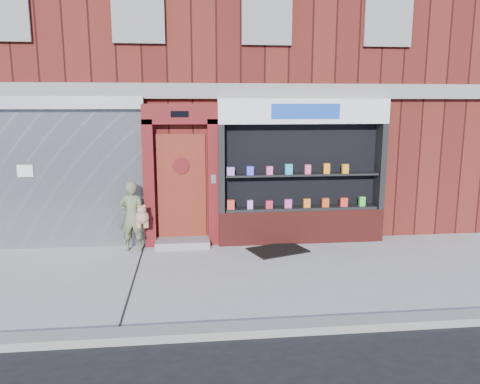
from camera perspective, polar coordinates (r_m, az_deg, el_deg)
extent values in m
plane|color=#9E9E99|center=(8.20, -1.77, -10.02)|extent=(80.00, 80.00, 0.00)
cube|color=gray|center=(6.21, -0.12, -16.50)|extent=(60.00, 0.30, 0.12)
cube|color=#511612|center=(13.70, -3.96, 15.31)|extent=(12.00, 8.00, 8.00)
cube|color=gray|center=(9.58, -2.82, 12.20)|extent=(12.00, 0.16, 0.30)
cube|color=black|center=(10.37, -27.15, 20.15)|extent=(0.90, 0.06, 1.40)
cube|color=black|center=(9.84, -12.36, 21.61)|extent=(0.90, 0.06, 1.40)
cube|color=gray|center=(9.80, -12.39, 21.66)|extent=(1.00, 0.06, 1.50)
cube|color=black|center=(9.93, 3.27, 21.73)|extent=(0.90, 0.06, 1.40)
cube|color=gray|center=(9.89, 3.32, 21.78)|extent=(1.00, 0.06, 1.50)
cube|color=black|center=(10.62, 17.63, 20.55)|extent=(0.90, 0.06, 1.40)
cube|color=gray|center=(10.58, 17.72, 20.58)|extent=(1.00, 0.06, 1.50)
cube|color=gray|center=(9.99, -20.18, 1.42)|extent=(3.00, 0.10, 2.80)
cube|color=slate|center=(9.82, -20.84, 10.14)|extent=(3.10, 0.30, 0.24)
cube|color=white|center=(10.13, -24.73, 2.35)|extent=(0.30, 0.01, 0.24)
cube|color=#5E1012|center=(9.67, -11.01, 0.99)|extent=(0.22, 0.28, 2.60)
cube|color=#5E1012|center=(9.65, -3.29, 1.15)|extent=(0.22, 0.28, 2.60)
cube|color=#5E1012|center=(9.51, -7.35, 9.42)|extent=(1.50, 0.28, 0.40)
cube|color=black|center=(9.36, -7.37, 9.40)|extent=(0.35, 0.01, 0.12)
cube|color=maroon|center=(9.76, -7.13, 0.60)|extent=(1.00, 0.06, 2.20)
cylinder|color=black|center=(9.66, -7.20, 3.19)|extent=(0.28, 0.02, 0.28)
cylinder|color=#5E1012|center=(9.65, -7.20, 3.18)|extent=(0.34, 0.02, 0.34)
cube|color=gray|center=(9.76, -7.00, -6.19)|extent=(1.10, 0.55, 0.15)
cube|color=slate|center=(9.49, -3.25, 1.60)|extent=(0.10, 0.02, 0.18)
cube|color=maroon|center=(10.06, 7.39, -4.06)|extent=(3.50, 0.40, 0.70)
cube|color=black|center=(9.56, -2.34, 2.89)|extent=(0.12, 0.40, 1.80)
cube|color=black|center=(10.35, 16.70, 3.05)|extent=(0.12, 0.40, 1.80)
cube|color=black|center=(10.00, 7.31, 3.15)|extent=(3.30, 0.03, 1.80)
cube|color=black|center=(9.97, 7.44, -1.95)|extent=(3.20, 0.36, 0.06)
cube|color=black|center=(9.84, 7.54, 2.15)|extent=(3.20, 0.36, 0.04)
cube|color=white|center=(9.73, 7.73, 9.74)|extent=(3.50, 0.40, 0.50)
cube|color=#1740AE|center=(9.53, 8.04, 9.71)|extent=(1.40, 0.01, 0.30)
cube|color=#E83F29|center=(9.62, -1.14, -1.54)|extent=(0.15, 0.09, 0.20)
cube|color=#C681E9|center=(9.67, 1.22, -1.53)|extent=(0.12, 0.09, 0.18)
cube|color=red|center=(9.73, 3.56, -1.52)|extent=(0.14, 0.09, 0.17)
cube|color=#D14594|center=(9.80, 5.87, -1.41)|extent=(0.15, 0.09, 0.18)
cube|color=orange|center=(9.89, 8.13, -1.35)|extent=(0.14, 0.09, 0.18)
cube|color=#E04C17|center=(10.00, 10.35, -1.27)|extent=(0.14, 0.09, 0.19)
cube|color=red|center=(10.12, 12.52, -1.21)|extent=(0.15, 0.09, 0.19)
cube|color=green|center=(10.25, 14.64, -1.11)|extent=(0.12, 0.09, 0.20)
cube|color=#A777D7|center=(9.50, -1.15, 2.56)|extent=(0.15, 0.09, 0.17)
cube|color=#444AE7|center=(9.54, 1.24, 2.63)|extent=(0.14, 0.09, 0.18)
cube|color=#F4518C|center=(9.60, 3.61, 2.65)|extent=(0.13, 0.09, 0.17)
cube|color=#279EC3|center=(9.68, 5.95, 2.79)|extent=(0.15, 0.09, 0.21)
cube|color=#EF4F7B|center=(9.77, 8.24, 2.76)|extent=(0.12, 0.09, 0.19)
cube|color=orange|center=(9.88, 10.49, 2.84)|extent=(0.12, 0.09, 0.21)
cube|color=orange|center=(10.00, 12.69, 2.79)|extent=(0.13, 0.09, 0.19)
imported|color=#606945|center=(9.52, -13.01, -2.88)|extent=(0.54, 0.38, 1.42)
sphere|color=#A37151|center=(9.39, -11.84, -3.02)|extent=(0.27, 0.27, 0.27)
sphere|color=#A37151|center=(9.31, -11.90, -2.14)|extent=(0.18, 0.18, 0.18)
sphere|color=#A37151|center=(9.30, -12.24, -1.72)|extent=(0.06, 0.06, 0.06)
sphere|color=#A37151|center=(9.29, -11.59, -1.71)|extent=(0.06, 0.06, 0.06)
cylinder|color=#A37151|center=(9.43, -12.34, -3.81)|extent=(0.06, 0.06, 0.16)
cylinder|color=#A37151|center=(9.41, -11.27, -3.80)|extent=(0.06, 0.06, 0.16)
cylinder|color=#A37151|center=(9.41, -12.14, -3.84)|extent=(0.06, 0.06, 0.16)
cylinder|color=#A37151|center=(9.40, -11.49, -3.83)|extent=(0.06, 0.06, 0.16)
cube|color=black|center=(9.47, 4.64, -7.07)|extent=(1.26, 1.07, 0.03)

